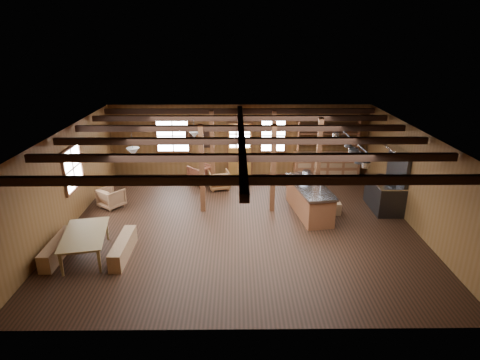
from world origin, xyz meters
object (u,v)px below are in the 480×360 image
object	(u,v)px
commercial_range	(386,190)
armchair_a	(201,174)
kitchen_island	(309,199)
dining_table	(87,245)
armchair_c	(111,198)
armchair_b	(219,180)

from	to	relation	value
commercial_range	armchair_a	world-z (taller)	commercial_range
armchair_a	commercial_range	bearing A→B (deg)	116.27
kitchen_island	dining_table	size ratio (longest dim) A/B	1.42
commercial_range	armchair_a	distance (m)	6.56
commercial_range	armchair_a	bearing A→B (deg)	158.74
commercial_range	armchair_c	size ratio (longest dim) A/B	2.85
dining_table	kitchen_island	bearing A→B (deg)	-77.79
armchair_a	armchair_c	world-z (taller)	armchair_a
armchair_b	armchair_c	bearing A→B (deg)	12.45
armchair_a	armchair_b	distance (m)	0.89
commercial_range	armchair_c	world-z (taller)	commercial_range
kitchen_island	armchair_c	xyz separation A→B (m)	(-6.33, 0.53, -0.16)
commercial_range	armchair_b	size ratio (longest dim) A/B	2.72
dining_table	armchair_b	world-z (taller)	armchair_b
commercial_range	armchair_b	bearing A→B (deg)	161.37
armchair_a	armchair_c	bearing A→B (deg)	-4.30
commercial_range	armchair_b	distance (m)	5.72
commercial_range	armchair_c	xyz separation A→B (m)	(-8.85, 0.23, -0.32)
kitchen_island	armchair_b	world-z (taller)	kitchen_island
dining_table	armchair_a	distance (m)	5.79
kitchen_island	armchair_b	bearing A→B (deg)	135.12
commercial_range	armchair_b	xyz separation A→B (m)	(-5.41, 1.83, -0.31)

